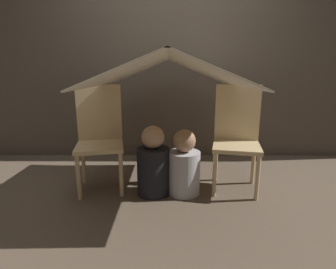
# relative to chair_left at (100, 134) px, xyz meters

# --- Properties ---
(ground_plane) EXTENTS (8.80, 8.80, 0.00)m
(ground_plane) POSITION_rel_chair_left_xyz_m (0.64, -0.15, -0.51)
(ground_plane) COLOR brown
(wall_back) EXTENTS (7.00, 0.05, 2.50)m
(wall_back) POSITION_rel_chair_left_xyz_m (0.64, 0.97, 0.74)
(wall_back) COLOR #4C4238
(wall_back) RESTS_ON ground_plane
(chair_left) EXTENTS (0.49, 0.49, 0.96)m
(chair_left) POSITION_rel_chair_left_xyz_m (0.00, 0.00, 0.00)
(chair_left) COLOR #D1B27F
(chair_left) RESTS_ON ground_plane
(chair_right) EXTENTS (0.49, 0.49, 0.96)m
(chair_right) POSITION_rel_chair_left_xyz_m (1.27, -0.00, 0.00)
(chair_right) COLOR #D1B27F
(chair_right) RESTS_ON ground_plane
(sheet_canopy) EXTENTS (1.25, 1.51, 0.26)m
(sheet_canopy) POSITION_rel_chair_left_xyz_m (0.64, -0.08, 0.58)
(sheet_canopy) COLOR silver
(person_front) EXTENTS (0.29, 0.29, 0.63)m
(person_front) POSITION_rel_chair_left_xyz_m (0.51, -0.17, -0.24)
(person_front) COLOR black
(person_front) RESTS_ON ground_plane
(person_second) EXTENTS (0.29, 0.29, 0.59)m
(person_second) POSITION_rel_chair_left_xyz_m (0.78, -0.16, -0.26)
(person_second) COLOR #B2B2B7
(person_second) RESTS_ON ground_plane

